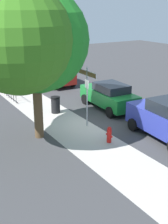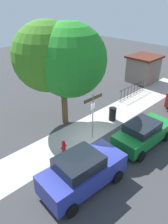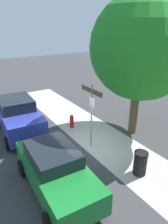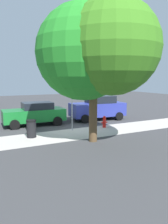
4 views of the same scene
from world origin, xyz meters
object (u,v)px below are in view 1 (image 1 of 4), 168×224
at_px(car_red, 54,71).
at_px(trash_bin, 56,105).
at_px(shade_tree, 29,40).
at_px(fire_hydrant, 109,135).
at_px(street_sign, 87,85).
at_px(car_green, 109,95).

height_order(car_red, trash_bin, car_red).
bearing_deg(shade_tree, trash_bin, -42.71).
bearing_deg(car_red, fire_hydrant, 168.63).
distance_m(shade_tree, trash_bin, 5.48).
xyz_separation_m(street_sign, car_green, (1.69, -2.66, -1.39)).
xyz_separation_m(car_green, fire_hydrant, (-3.94, 2.86, -0.44)).
bearing_deg(fire_hydrant, street_sign, -5.04).
height_order(street_sign, trash_bin, street_sign).
bearing_deg(car_green, car_red, 3.69).
height_order(shade_tree, trash_bin, shade_tree).
relative_size(fire_hydrant, trash_bin, 0.80).
height_order(fire_hydrant, trash_bin, trash_bin).
bearing_deg(car_red, street_sign, 166.54).
bearing_deg(fire_hydrant, car_green, -35.94).
bearing_deg(street_sign, car_red, -15.65).
bearing_deg(fire_hydrant, car_red, -13.56).
bearing_deg(trash_bin, car_red, -25.83).
distance_m(street_sign, car_red, 9.27).
distance_m(car_green, fire_hydrant, 4.89).
xyz_separation_m(car_green, car_red, (7.17, 0.18, 0.23)).
bearing_deg(street_sign, trash_bin, 10.47).
height_order(street_sign, car_red, street_sign).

